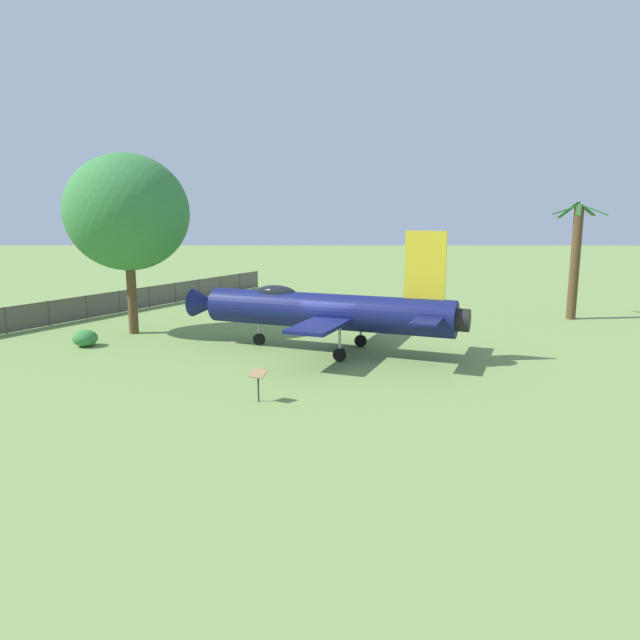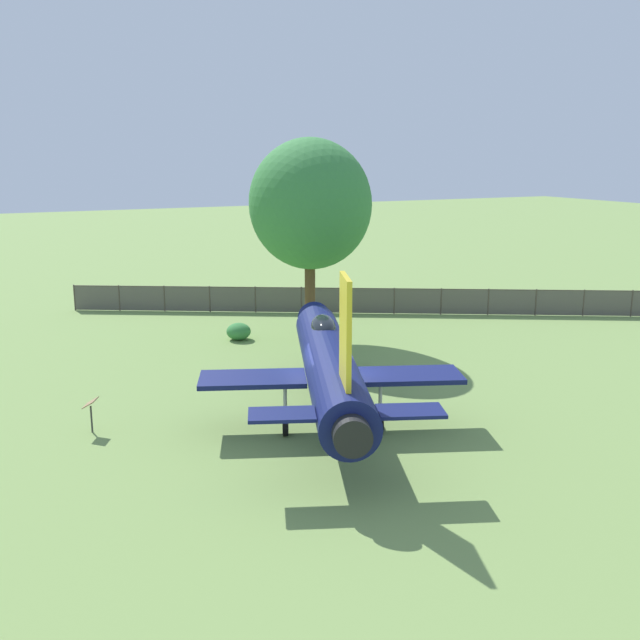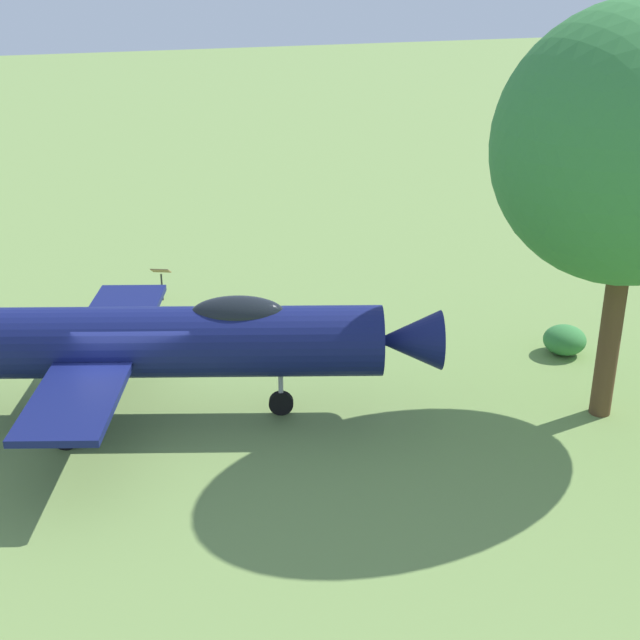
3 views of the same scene
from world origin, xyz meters
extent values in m
plane|color=#75934C|center=(0.00, 0.00, 0.00)|extent=(200.00, 200.00, 0.00)
cylinder|color=#111951|center=(0.00, 0.00, 1.95)|extent=(11.90, 5.95, 1.68)
cone|color=#111951|center=(6.20, -2.41, 1.95)|extent=(2.01, 1.91, 1.43)
cylinder|color=black|center=(-5.88, 2.28, 1.95)|extent=(0.92, 1.16, 1.01)
ellipsoid|color=black|center=(2.48, -0.96, 2.67)|extent=(2.38, 1.63, 0.84)
cube|color=yellow|center=(-4.29, 1.66, 4.28)|extent=(1.73, 0.78, 2.97)
cube|color=#111951|center=(0.37, 2.62, 1.74)|extent=(2.94, 3.89, 0.16)
cube|color=#111951|center=(-1.50, -2.18, 1.74)|extent=(2.94, 3.89, 0.16)
cube|color=#111951|center=(-4.11, 3.46, 2.12)|extent=(1.68, 2.08, 0.10)
cube|color=#111951|center=(-5.37, 0.21, 2.12)|extent=(1.68, 2.08, 0.10)
cylinder|color=#A5A8AD|center=(3.39, -1.31, 1.04)|extent=(0.12, 0.12, 1.48)
cylinder|color=black|center=(3.39, -1.31, 0.30)|extent=(0.62, 0.38, 0.60)
cylinder|color=#A5A8AD|center=(-0.57, 1.88, 1.04)|extent=(0.12, 0.12, 1.48)
cylinder|color=black|center=(-0.57, 1.88, 0.30)|extent=(0.62, 0.38, 0.60)
cylinder|color=#A5A8AD|center=(-1.69, -1.00, 1.04)|extent=(0.12, 0.12, 1.48)
cylinder|color=black|center=(-1.69, -1.00, 0.30)|extent=(0.62, 0.38, 0.60)
cylinder|color=brown|center=(10.65, -4.21, 2.38)|extent=(0.51, 0.51, 4.76)
ellipsoid|color=#387F3D|center=(10.65, -4.21, 6.58)|extent=(6.60, 5.65, 6.18)
cylinder|color=#4C4238|center=(7.49, -22.51, 0.75)|extent=(0.08, 0.08, 1.50)
cylinder|color=#4C4238|center=(8.76, -20.20, 0.75)|extent=(0.08, 0.08, 1.50)
cylinder|color=#4C4238|center=(10.03, -17.88, 0.75)|extent=(0.08, 0.08, 1.50)
cylinder|color=#4C4238|center=(11.29, -15.57, 0.75)|extent=(0.08, 0.08, 1.50)
cylinder|color=#4C4238|center=(12.56, -13.26, 0.75)|extent=(0.08, 0.08, 1.50)
cylinder|color=#4C4238|center=(13.83, -10.94, 0.75)|extent=(0.08, 0.08, 1.50)
cylinder|color=#4C4238|center=(15.09, -8.63, 0.75)|extent=(0.08, 0.08, 1.50)
cylinder|color=#4C4238|center=(16.36, -6.32, 0.75)|extent=(0.08, 0.08, 1.50)
cylinder|color=#4C4238|center=(17.63, -4.00, 0.75)|extent=(0.08, 0.08, 1.50)
cylinder|color=#4C4238|center=(18.89, -1.69, 0.75)|extent=(0.08, 0.08, 1.50)
cylinder|color=#4C4238|center=(20.16, 0.63, 0.75)|extent=(0.08, 0.08, 1.50)
cylinder|color=#4C4238|center=(21.43, 2.94, 0.75)|extent=(0.08, 0.08, 1.50)
cylinder|color=#4C4238|center=(22.69, 5.25, 0.75)|extent=(0.08, 0.08, 1.50)
cylinder|color=#4C4238|center=(14.46, -9.79, 1.45)|extent=(16.51, 30.10, 0.05)
cube|color=#59544C|center=(14.46, -9.79, 0.75)|extent=(16.48, 30.09, 1.44)
ellipsoid|color=#387F3D|center=(12.01, -0.99, 0.41)|extent=(1.20, 1.19, 0.83)
cylinder|color=#333333|center=(2.41, 7.48, 0.45)|extent=(0.06, 0.06, 0.90)
cube|color=olive|center=(2.41, 7.48, 1.02)|extent=(0.71, 0.63, 0.25)
camera|label=1|loc=(0.10, 26.50, 6.39)|focal=31.90mm
camera|label=2|loc=(-21.43, 10.65, 8.96)|focal=41.62mm
camera|label=3|loc=(-2.70, -18.71, 10.09)|focal=47.80mm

